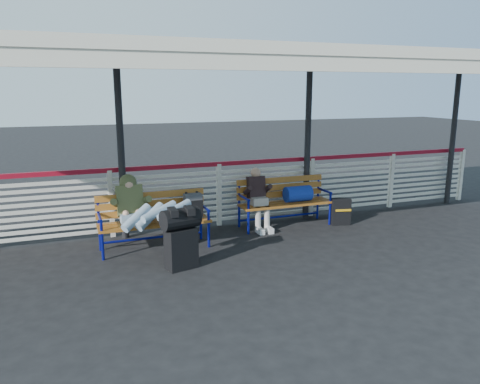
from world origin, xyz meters
name	(u,v)px	position (x,y,z in m)	size (l,w,h in m)	color
ground	(258,257)	(0.00, 0.00, 0.00)	(60.00, 60.00, 0.00)	black
fence	(219,192)	(0.00, 1.90, 0.66)	(12.08, 0.08, 1.24)	silver
canopy	(238,59)	(0.00, 0.87, 3.04)	(12.60, 3.60, 3.16)	silver
luggage_stack	(181,236)	(-1.22, -0.02, 0.49)	(0.60, 0.43, 0.91)	black
bench_left	(163,213)	(-1.26, 1.02, 0.58)	(1.80, 0.56, 0.92)	#B06922
bench_right	(289,196)	(1.27, 1.44, 0.58)	(1.80, 0.56, 0.92)	#B06922
traveler_man	(148,211)	(-1.56, 0.67, 0.74)	(0.94, 1.64, 0.77)	#90A9C2
companion_person	(258,198)	(0.61, 1.42, 0.60)	(0.32, 0.66, 1.15)	#B2ABA2
suitcase_side	(340,211)	(2.21, 1.12, 0.26)	(0.40, 0.30, 0.51)	black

